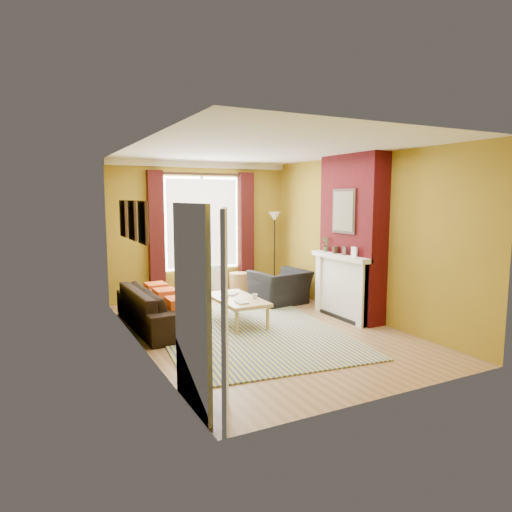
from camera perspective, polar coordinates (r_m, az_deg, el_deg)
name	(u,v)px	position (r m, az deg, el deg)	size (l,w,h in m)	color
ground	(263,330)	(7.31, 0.90, -9.21)	(5.50, 5.50, 0.00)	olive
room_walls	(289,240)	(7.59, 4.09, 2.03)	(3.82, 5.54, 2.83)	olive
striped_rug	(248,331)	(7.18, -0.98, -9.42)	(3.06, 3.96, 0.02)	navy
sofa	(158,307)	(7.57, -12.11, -6.26)	(2.20, 0.86, 0.64)	black
armchair	(280,287)	(8.97, 3.05, -3.92)	(1.01, 0.89, 0.66)	black
coffee_table	(237,301)	(7.55, -2.44, -5.58)	(0.66, 1.32, 0.44)	tan
wicker_stool	(239,285)	(9.64, -2.14, -3.59)	(0.41, 0.41, 0.51)	olive
floor_lamp	(275,229)	(9.88, 2.34, 3.37)	(0.28, 0.28, 1.77)	black
book_a	(237,303)	(7.15, -2.41, -5.86)	(0.17, 0.23, 0.02)	#999999
book_b	(225,293)	(7.84, -3.84, -4.68)	(0.20, 0.28, 0.02)	#999999
mug	(255,296)	(7.44, -0.16, -5.06)	(0.09, 0.09, 0.09)	#999999
tv_remote	(225,297)	(7.59, -3.92, -5.09)	(0.07, 0.17, 0.02)	black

